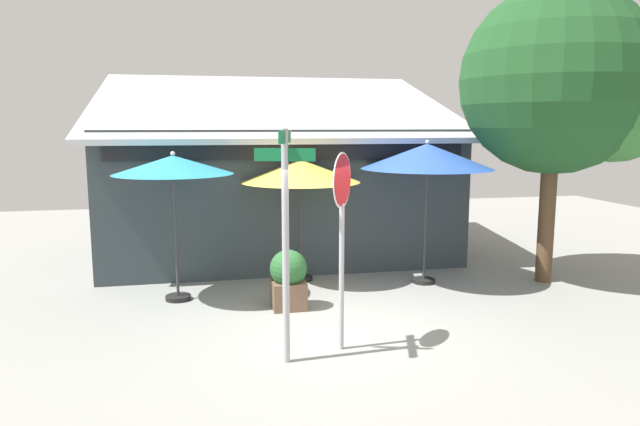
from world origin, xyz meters
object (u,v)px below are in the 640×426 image
at_px(street_sign_post, 285,224).
at_px(patio_umbrella_royal_blue_right, 427,157).
at_px(sidewalk_planter, 288,278).
at_px(stop_sign, 342,215).
at_px(shade_tree, 568,85).
at_px(patio_umbrella_mustard_center, 301,172).
at_px(patio_umbrella_teal_left, 173,167).

relative_size(street_sign_post, patio_umbrella_royal_blue_right, 1.08).
bearing_deg(sidewalk_planter, patio_umbrella_royal_blue_right, 19.59).
distance_m(stop_sign, shade_tree, 5.85).
bearing_deg(patio_umbrella_mustard_center, street_sign_post, -102.68).
height_order(street_sign_post, sidewalk_planter, street_sign_post).
relative_size(patio_umbrella_mustard_center, shade_tree, 0.44).
height_order(patio_umbrella_royal_blue_right, sidewalk_planter, patio_umbrella_royal_blue_right).
bearing_deg(shade_tree, stop_sign, -153.58).
height_order(street_sign_post, patio_umbrella_royal_blue_right, street_sign_post).
distance_m(shade_tree, sidewalk_planter, 6.32).
relative_size(patio_umbrella_teal_left, shade_tree, 0.46).
height_order(patio_umbrella_teal_left, patio_umbrella_royal_blue_right, patio_umbrella_royal_blue_right).
height_order(street_sign_post, stop_sign, street_sign_post).
xyz_separation_m(stop_sign, patio_umbrella_royal_blue_right, (2.37, 2.91, 0.58)).
distance_m(patio_umbrella_teal_left, patio_umbrella_royal_blue_right, 4.65).
bearing_deg(patio_umbrella_teal_left, street_sign_post, -63.99).
bearing_deg(patio_umbrella_royal_blue_right, patio_umbrella_mustard_center, 163.92).
relative_size(patio_umbrella_royal_blue_right, sidewalk_planter, 2.78).
bearing_deg(stop_sign, sidewalk_planter, 102.90).
distance_m(stop_sign, patio_umbrella_mustard_center, 3.58).
relative_size(street_sign_post, patio_umbrella_teal_left, 1.15).
relative_size(patio_umbrella_mustard_center, sidewalk_planter, 2.48).
relative_size(street_sign_post, stop_sign, 1.11).
bearing_deg(patio_umbrella_royal_blue_right, stop_sign, -129.18).
xyz_separation_m(patio_umbrella_royal_blue_right, shade_tree, (2.58, -0.45, 1.34)).
bearing_deg(shade_tree, sidewalk_planter, -174.17).
bearing_deg(street_sign_post, patio_umbrella_mustard_center, 77.32).
bearing_deg(patio_umbrella_mustard_center, patio_umbrella_teal_left, -160.68).
height_order(shade_tree, sidewalk_planter, shade_tree).
height_order(patio_umbrella_mustard_center, shade_tree, shade_tree).
xyz_separation_m(patio_umbrella_teal_left, sidewalk_planter, (1.84, -0.84, -1.83)).
distance_m(street_sign_post, stop_sign, 0.84).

